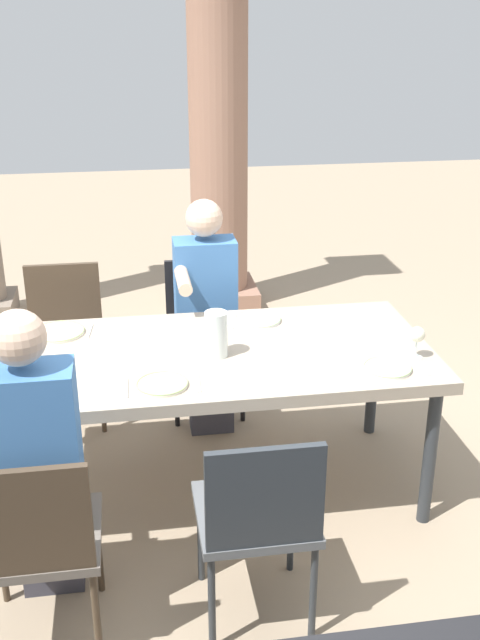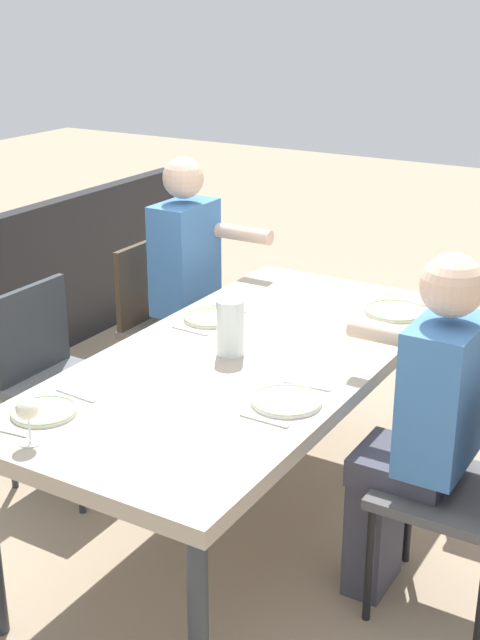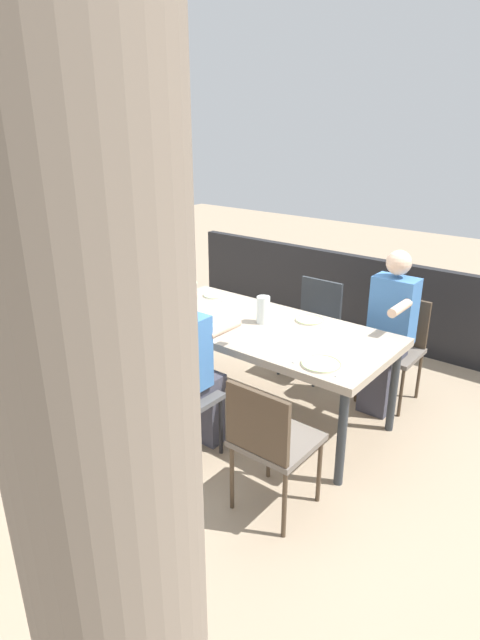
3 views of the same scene
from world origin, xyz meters
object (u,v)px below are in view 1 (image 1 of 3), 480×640
object	(u,v)px
chair_mid_north	(204,323)
chair_west_north	(65,331)
plate_0	(58,332)
water_pitcher	(216,337)
wine_glass_3	(417,336)
chair_mid_south	(258,514)
stone_column_centre	(218,132)
dining_table	(211,363)
plate_3	(387,368)
diner_man_white	(35,459)
diner_woman_green	(206,308)
plate_2	(258,319)
chair_west_south	(36,538)
plate_1	(162,384)

from	to	relation	value
chair_mid_north	chair_west_north	bearing A→B (deg)	179.94
plate_0	water_pitcher	xyz separation A→B (m)	(0.73, -0.37, 0.09)
chair_mid_north	wine_glass_3	xyz separation A→B (m)	(0.85, -1.11, 0.35)
chair_mid_south	stone_column_centre	world-z (taller)	stone_column_centre
dining_table	plate_3	world-z (taller)	plate_3
diner_man_white	diner_woman_green	bearing A→B (deg)	60.63
stone_column_centre	plate_2	distance (m)	2.26
dining_table	diner_man_white	xyz separation A→B (m)	(-0.73, -0.70, 0.00)
chair_west_south	plate_0	world-z (taller)	chair_west_south
diner_man_white	plate_3	distance (m)	1.53
plate_0	plate_3	distance (m)	1.58
chair_west_south	chair_mid_north	distance (m)	1.97
stone_column_centre	chair_mid_south	bearing A→B (deg)	-95.13
diner_woman_green	plate_3	world-z (taller)	diner_woman_green
chair_west_north	chair_west_south	bearing A→B (deg)	-90.00
dining_table	water_pitcher	distance (m)	0.16
diner_woman_green	wine_glass_3	size ratio (longest dim) A/B	8.57
diner_woman_green	stone_column_centre	distance (m)	1.94
dining_table	diner_woman_green	distance (m)	0.71
chair_west_south	water_pitcher	world-z (taller)	water_pitcher
stone_column_centre	plate_1	size ratio (longest dim) A/B	12.71
plate_0	water_pitcher	distance (m)	0.82
chair_mid_south	water_pitcher	bearing A→B (deg)	92.92
chair_west_north	chair_mid_south	xyz separation A→B (m)	(0.79, -1.80, -0.01)
chair_mid_north	wine_glass_3	world-z (taller)	wine_glass_3
chair_west_south	chair_mid_south	world-z (taller)	chair_mid_south
chair_mid_north	wine_glass_3	distance (m)	1.44
diner_man_white	chair_mid_north	bearing A→B (deg)	63.56
plate_2	plate_1	bearing A→B (deg)	-129.50
diner_man_white	plate_1	size ratio (longest dim) A/B	5.99
chair_west_south	diner_man_white	world-z (taller)	diner_man_white
chair_mid_south	diner_man_white	world-z (taller)	diner_man_white
wine_glass_3	diner_woman_green	bearing A→B (deg)	132.72
diner_woman_green	diner_man_white	world-z (taller)	diner_man_white
chair_west_south	wine_glass_3	size ratio (longest dim) A/B	5.77
chair_west_south	diner_man_white	xyz separation A→B (m)	(-0.00, 0.20, 0.20)
diner_woman_green	chair_west_north	bearing A→B (deg)	166.33
wine_glass_3	diner_man_white	bearing A→B (deg)	-163.31
diner_woman_green	water_pitcher	bearing A→B (deg)	-93.03
water_pitcher	chair_mid_north	bearing A→B (deg)	87.40
chair_west_north	chair_mid_north	world-z (taller)	chair_west_north
stone_column_centre	plate_1	bearing A→B (deg)	-102.26
dining_table	stone_column_centre	xyz separation A→B (m)	(0.37, 2.50, 0.67)
plate_3	chair_west_south	bearing A→B (deg)	-158.16
stone_column_centre	wine_glass_3	xyz separation A→B (m)	(0.54, -2.71, -0.50)
plate_3	plate_0	bearing A→B (deg)	156.70
chair_mid_south	plate_1	world-z (taller)	chair_mid_south
diner_man_white	chair_west_south	bearing A→B (deg)	-89.14
chair_west_north	plate_3	size ratio (longest dim) A/B	4.14
dining_table	wine_glass_3	distance (m)	0.95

